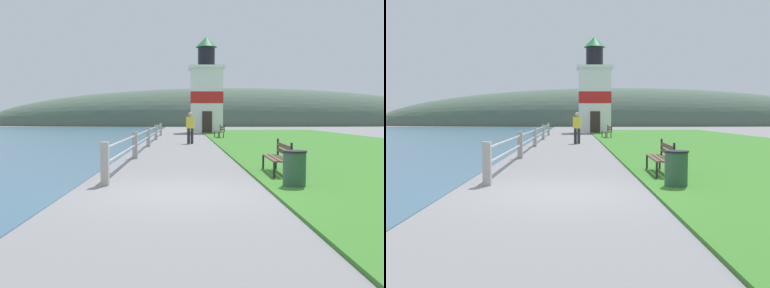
% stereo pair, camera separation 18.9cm
% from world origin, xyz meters
% --- Properties ---
extents(ground_plane, '(160.00, 160.00, 0.00)m').
position_xyz_m(ground_plane, '(0.00, 0.00, 0.00)').
color(ground_plane, slate).
extents(grass_verge, '(12.00, 45.25, 0.06)m').
position_xyz_m(grass_verge, '(7.86, 15.08, 0.03)').
color(grass_verge, '#387528').
rests_on(grass_verge, ground_plane).
extents(seawall_railing, '(0.18, 24.82, 1.01)m').
position_xyz_m(seawall_railing, '(-1.76, 13.32, 0.60)').
color(seawall_railing, '#A8A399').
rests_on(seawall_railing, ground_plane).
extents(park_bench_near, '(0.56, 1.98, 0.94)m').
position_xyz_m(park_bench_near, '(2.61, 2.57, 0.54)').
color(park_bench_near, brown).
rests_on(park_bench_near, ground_plane).
extents(park_bench_midway, '(0.62, 1.65, 0.94)m').
position_xyz_m(park_bench_midway, '(2.67, 21.43, 0.54)').
color(park_bench_midway, brown).
rests_on(park_bench_midway, ground_plane).
extents(lighthouse, '(3.34, 3.34, 8.94)m').
position_xyz_m(lighthouse, '(2.23, 31.49, 3.69)').
color(lighthouse, white).
rests_on(lighthouse, ground_plane).
extents(person_strolling, '(0.47, 0.31, 1.80)m').
position_xyz_m(person_strolling, '(0.45, 15.56, 0.97)').
color(person_strolling, '#28282D').
rests_on(person_strolling, ground_plane).
extents(trash_bin, '(0.54, 0.54, 0.84)m').
position_xyz_m(trash_bin, '(2.50, 0.51, 0.42)').
color(trash_bin, '#2D5138').
rests_on(trash_bin, ground_plane).
extents(distant_hillside, '(80.00, 16.00, 12.00)m').
position_xyz_m(distant_hillside, '(8.00, 60.17, 0.00)').
color(distant_hillside, '#475B4C').
rests_on(distant_hillside, ground_plane).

